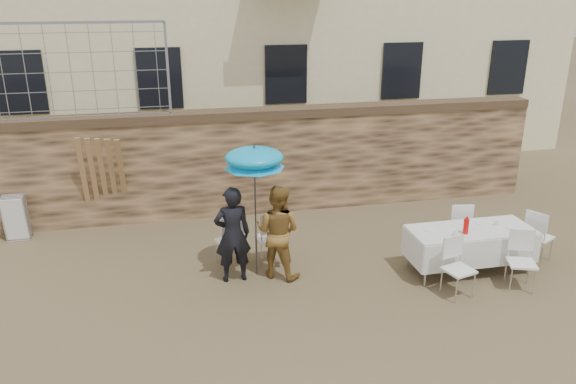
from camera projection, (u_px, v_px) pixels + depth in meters
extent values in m
plane|color=brown|center=(294.00, 343.00, 7.72)|extent=(80.00, 80.00, 0.00)
cube|color=brown|center=(242.00, 163.00, 11.93)|extent=(13.00, 0.50, 2.20)
imported|color=black|center=(233.00, 235.00, 9.12)|extent=(0.62, 0.42, 1.64)
imported|color=#BB8439|center=(278.00, 232.00, 9.28)|extent=(0.99, 0.94, 1.61)
cylinder|color=#3F3F44|center=(256.00, 223.00, 9.25)|extent=(0.03, 0.03, 1.91)
cone|color=#099BD5|center=(254.00, 161.00, 8.89)|extent=(0.98, 0.98, 0.22)
cube|color=silver|center=(471.00, 230.00, 9.46)|extent=(2.10, 0.85, 0.05)
cylinder|color=silver|center=(426.00, 265.00, 9.08)|extent=(0.04, 0.04, 0.74)
cylinder|color=silver|center=(531.00, 254.00, 9.46)|extent=(0.04, 0.04, 0.74)
cylinder|color=silver|center=(409.00, 247.00, 9.72)|extent=(0.04, 0.04, 0.74)
cylinder|color=silver|center=(507.00, 237.00, 10.10)|extent=(0.04, 0.04, 0.74)
cylinder|color=red|center=(466.00, 226.00, 9.23)|extent=(0.09, 0.09, 0.26)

